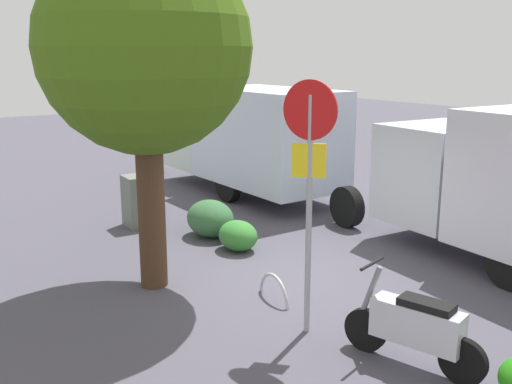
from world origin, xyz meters
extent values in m
plane|color=#4A4753|center=(0.00, 0.00, 0.00)|extent=(60.00, 60.00, 0.00)
cylinder|color=black|center=(-2.49, -2.57, 0.45)|extent=(0.91, 0.30, 0.90)
cylinder|color=black|center=(1.49, -4.70, 0.45)|extent=(0.91, 0.30, 0.90)
cylinder|color=black|center=(1.60, -2.80, 0.45)|extent=(0.91, 0.30, 0.90)
cube|color=silver|center=(-0.15, -3.65, 1.40)|extent=(1.92, 2.20, 1.90)
cube|color=black|center=(-0.15, -3.65, 2.00)|extent=(1.93, 2.04, 0.60)
cylinder|color=black|center=(5.01, -3.75, 0.45)|extent=(0.90, 0.26, 0.90)
cylinder|color=black|center=(4.99, -1.85, 0.45)|extent=(0.90, 0.26, 0.90)
cylinder|color=black|center=(9.56, -3.71, 0.45)|extent=(0.90, 0.26, 0.90)
cylinder|color=black|center=(9.54, -1.81, 0.45)|extent=(0.90, 0.26, 0.90)
cube|color=silver|center=(4.60, -2.80, 1.65)|extent=(4.07, 2.24, 2.40)
cube|color=silver|center=(7.62, -2.77, 1.40)|extent=(1.82, 2.12, 1.90)
cube|color=black|center=(7.62, -2.77, 2.00)|extent=(1.84, 1.96, 0.60)
cylinder|color=black|center=(-2.63, 0.79, 0.28)|extent=(0.57, 0.25, 0.56)
cylinder|color=black|center=(-3.83, 0.44, 0.28)|extent=(0.57, 0.25, 0.56)
cube|color=silver|center=(-3.28, 0.60, 0.56)|extent=(1.15, 0.62, 0.48)
cube|color=black|center=(-3.37, 0.57, 0.83)|extent=(0.69, 0.45, 0.12)
cylinder|color=slate|center=(-2.68, 0.78, 0.83)|extent=(0.29, 0.15, 0.69)
cylinder|color=black|center=(-2.68, 0.78, 1.18)|extent=(0.19, 0.54, 0.04)
cylinder|color=#9E9EA3|center=(-1.79, 1.07, 1.60)|extent=(0.08, 0.08, 3.20)
cylinder|color=red|center=(-1.79, 1.09, 3.01)|extent=(0.71, 0.32, 0.76)
cube|color=yellow|center=(-1.79, 1.09, 2.37)|extent=(0.33, 0.33, 0.44)
cylinder|color=#47301E|center=(0.89, 2.09, 1.33)|extent=(0.44, 0.44, 2.66)
sphere|color=#416514|center=(0.89, 2.09, 3.80)|extent=(3.25, 3.25, 3.25)
cube|color=slate|center=(4.22, 0.94, 0.56)|extent=(0.66, 0.57, 1.12)
torus|color=#B7B7BC|center=(-0.70, 0.83, 0.00)|extent=(0.85, 0.13, 0.85)
ellipsoid|color=#37673B|center=(2.68, 0.01, 0.38)|extent=(1.12, 0.92, 0.76)
ellipsoid|color=#367E30|center=(1.60, 0.02, 0.29)|extent=(0.86, 0.70, 0.58)
camera|label=1|loc=(-7.52, 5.81, 3.69)|focal=41.27mm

